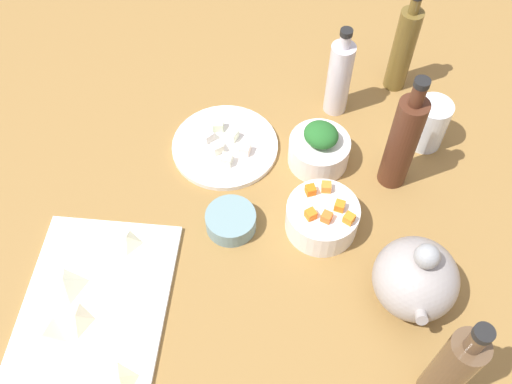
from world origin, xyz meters
TOP-DOWN VIEW (x-y plane):
  - tabletop at (0.00, 0.00)cm, footprint 190.00×190.00cm
  - cutting_board at (24.18, -26.31)cm, footprint 34.59×25.75cm
  - plate_tofu at (-14.11, -8.12)cm, footprint 22.58×22.58cm
  - bowl_greens at (-12.71, 11.71)cm, footprint 12.52×12.52cm
  - bowl_carrots at (3.36, 13.00)cm, footprint 13.87×13.87cm
  - bowl_small_side at (5.10, -4.34)cm, footprint 9.78×9.78cm
  - teapot at (16.14, 29.21)cm, footprint 16.76×14.76cm
  - bottle_0 at (-28.22, 14.83)cm, footprint 5.13×5.13cm
  - bottle_1 at (-37.08, 28.39)cm, footprint 4.90×4.90cm
  - bottle_2 at (-9.84, 26.98)cm, footprint 5.67×5.67cm
  - bottle_3 at (32.63, 32.69)cm, footprint 5.69×5.69cm
  - drinking_glass_0 at (-20.47, 34.17)cm, footprint 7.49×7.49cm
  - carrot_cube_0 at (-1.02, 13.27)cm, footprint 1.86×1.86cm
  - carrot_cube_1 at (3.00, 15.87)cm, footprint 2.18×2.18cm
  - carrot_cube_2 at (5.55, 17.63)cm, footprint 2.47×2.47cm
  - carrot_cube_3 at (-0.11, 10.33)cm, footprint 2.34×2.34cm
  - carrot_cube_4 at (5.66, 13.55)cm, footprint 2.34×2.34cm
  - carrot_cube_5 at (5.39, 10.63)cm, footprint 2.51×2.51cm
  - chopped_greens_mound at (-12.71, 11.71)cm, footprint 9.36×9.53cm
  - tofu_cube_0 at (-12.20, -9.40)cm, footprint 3.07×3.07cm
  - tofu_cube_1 at (-18.26, -10.13)cm, footprint 2.33×2.33cm
  - tofu_cube_2 at (-12.44, -3.64)cm, footprint 2.61×2.61cm
  - tofu_cube_3 at (-9.25, -7.04)cm, footprint 2.53×2.53cm
  - tofu_cube_4 at (-16.03, -6.79)cm, footprint 2.88×2.88cm
  - tofu_cube_5 at (-15.12, -11.92)cm, footprint 3.11×3.11cm
  - dumpling_0 at (31.46, -32.86)cm, footprint 5.99×5.42cm
  - dumpling_1 at (21.44, -32.09)cm, footprint 7.36×7.57cm
  - dumpling_2 at (36.99, -18.35)cm, footprint 6.26×6.00cm
  - dumpling_3 at (27.54, -28.21)cm, footprint 5.64×5.20cm
  - dumpling_4 at (11.46, -23.13)cm, footprint 4.48×4.64cm

SIDE VIEW (x-z plane):
  - tabletop at x=0.00cm, z-range 0.00..3.00cm
  - cutting_board at x=24.18cm, z-range 3.00..4.00cm
  - plate_tofu at x=-14.11cm, z-range 3.00..4.20cm
  - bowl_small_side at x=5.10cm, z-range 3.00..6.84cm
  - dumpling_2 at x=36.99cm, z-range 4.00..6.11cm
  - dumpling_0 at x=31.46cm, z-range 4.00..6.14cm
  - dumpling_4 at x=11.46cm, z-range 4.00..6.41cm
  - dumpling_3 at x=27.54cm, z-range 4.00..6.46cm
  - tofu_cube_0 at x=-12.20cm, z-range 4.20..6.40cm
  - tofu_cube_1 at x=-18.26cm, z-range 4.20..6.40cm
  - tofu_cube_2 at x=-12.44cm, z-range 4.20..6.40cm
  - tofu_cube_3 at x=-9.25cm, z-range 4.20..6.40cm
  - tofu_cube_4 at x=-16.03cm, z-range 4.20..6.40cm
  - tofu_cube_5 at x=-15.12cm, z-range 4.20..6.40cm
  - dumpling_1 at x=21.44cm, z-range 4.00..7.14cm
  - bowl_carrots at x=3.36cm, z-range 3.00..9.31cm
  - bowl_greens at x=-12.71cm, z-range 3.00..9.35cm
  - drinking_glass_0 at x=-20.47cm, z-range 3.00..14.18cm
  - teapot at x=16.14cm, z-range 1.30..18.04cm
  - carrot_cube_0 at x=-1.02cm, z-range 9.31..11.11cm
  - carrot_cube_1 at x=3.00cm, z-range 9.31..11.11cm
  - carrot_cube_2 at x=5.55cm, z-range 9.31..11.11cm
  - carrot_cube_3 at x=-0.11cm, z-range 9.31..11.11cm
  - carrot_cube_4 at x=5.66cm, z-range 9.31..11.11cm
  - carrot_cube_5 at x=5.39cm, z-range 9.31..11.11cm
  - chopped_greens_mound at x=-12.71cm, z-range 9.35..13.63cm
  - bottle_0 at x=-28.22cm, z-range 1.44..23.44cm
  - bottle_1 at x=-37.08cm, z-range 1.24..26.34cm
  - bottle_3 at x=32.63cm, z-range 1.02..26.94cm
  - bottle_2 at x=-9.84cm, z-range 0.89..28.63cm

